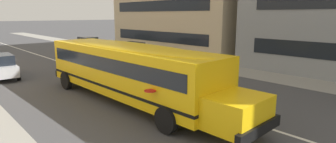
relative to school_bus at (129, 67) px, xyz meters
The scene contains 6 objects.
ground_plane 3.28m from the school_bus, 135.04° to the left, with size 400.00×400.00×0.00m, color #424244.
sidewalk_far 10.67m from the school_bus, 100.84° to the left, with size 120.00×3.00×0.01m, color gray.
lane_centreline 3.28m from the school_bus, 135.04° to the left, with size 110.00×0.16×0.01m, color silver.
school_bus is the anchor object (origin of this frame).
parked_car_green_under_tree 21.01m from the school_bus, 158.71° to the left, with size 3.95×1.98×1.64m.
parked_car_grey_by_hydrant 13.22m from the school_bus, 144.08° to the left, with size 3.95×1.97×1.64m.
Camera 1 is at (12.83, -9.36, 4.21)m, focal length 29.29 mm.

